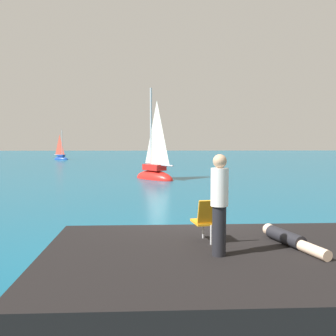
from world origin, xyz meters
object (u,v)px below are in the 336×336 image
object	(u,v)px
sailboat_near	(154,174)
sailboat_far	(61,158)
beach_chair	(209,218)
person_standing	(219,202)
person_sunbather	(290,239)

from	to	relation	value
sailboat_near	sailboat_far	xyz separation A→B (m)	(-12.71, 25.59, -0.15)
sailboat_near	beach_chair	bearing A→B (deg)	142.91
beach_chair	person_standing	bearing A→B (deg)	173.65
sailboat_near	sailboat_far	bearing A→B (deg)	-13.76
sailboat_near	beach_chair	world-z (taller)	sailboat_near
sailboat_far	person_standing	world-z (taller)	sailboat_far
sailboat_far	person_sunbather	xyz separation A→B (m)	(15.26, -47.27, 0.97)
sailboat_far	person_standing	size ratio (longest dim) A/B	2.68
sailboat_near	sailboat_far	world-z (taller)	sailboat_near
sailboat_far	beach_chair	world-z (taller)	sailboat_far
sailboat_near	person_sunbather	xyz separation A→B (m)	(2.54, -21.68, 0.82)
sailboat_far	beach_chair	bearing A→B (deg)	-45.94
sailboat_near	person_standing	world-z (taller)	sailboat_near
sailboat_near	sailboat_far	distance (m)	28.58
sailboat_far	sailboat_near	bearing A→B (deg)	-35.96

